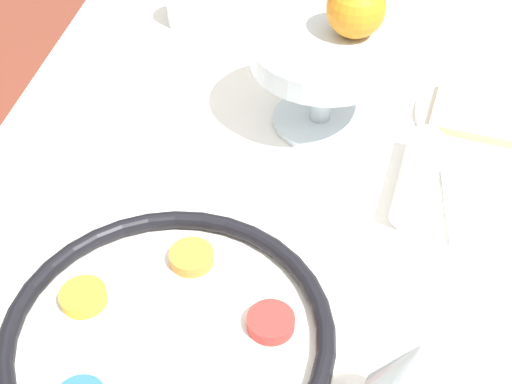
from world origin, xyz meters
name	(u,v)px	position (x,y,z in m)	size (l,w,h in m)	color
seder_plate	(168,336)	(-0.19, 0.10, 0.79)	(0.33, 0.33, 0.03)	white
wine_glass	(414,374)	(-0.25, -0.12, 0.89)	(0.07, 0.07, 0.15)	silver
fruit_stand	(324,63)	(0.20, -0.01, 0.88)	(0.19, 0.19, 0.13)	silver
orange_fruit	(356,8)	(0.23, -0.04, 0.94)	(0.08, 0.08, 0.08)	orange
bread_plate	(474,116)	(0.24, -0.22, 0.79)	(0.16, 0.16, 0.02)	silver
napkin_roll	(418,176)	(0.08, -0.14, 0.80)	(0.15, 0.07, 0.05)	white
cup_near	(188,6)	(0.43, 0.23, 0.81)	(0.07, 0.07, 0.06)	silver
spoon	(452,197)	(0.08, -0.18, 0.78)	(0.16, 0.03, 0.01)	silver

